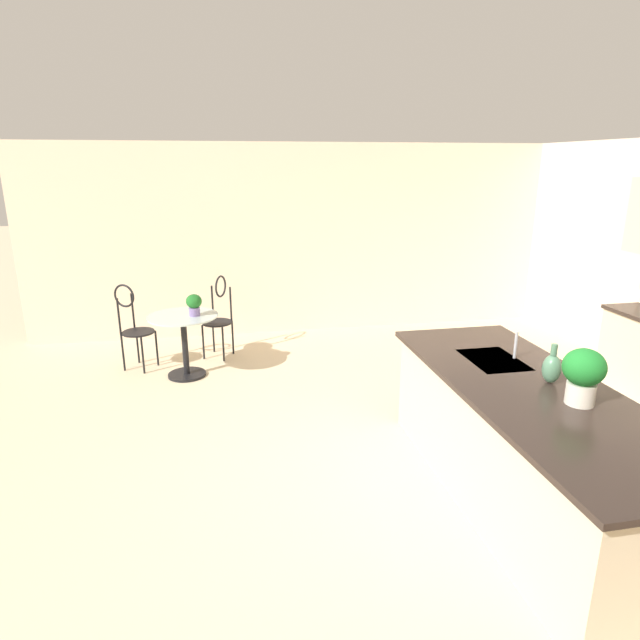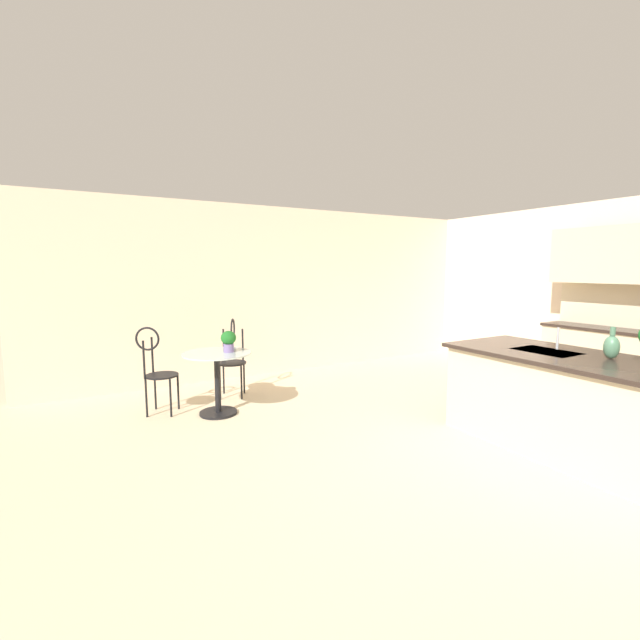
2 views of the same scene
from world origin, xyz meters
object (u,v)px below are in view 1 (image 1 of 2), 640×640
object	(u,v)px
chair_by_island	(219,313)
vase_on_counter	(552,368)
chair_near_window	(133,323)
potted_plant_on_table	(194,304)
bistro_table	(185,340)
potted_plant_counter_near	(583,373)

from	to	relation	value
chair_by_island	vase_on_counter	world-z (taller)	vase_on_counter
chair_near_window	chair_by_island	size ratio (longest dim) A/B	1.00
vase_on_counter	potted_plant_on_table	bearing A→B (deg)	-138.39
chair_by_island	chair_near_window	bearing A→B (deg)	-75.78
bistro_table	chair_by_island	distance (m)	0.78
potted_plant_counter_near	vase_on_counter	size ratio (longest dim) A/B	1.30
bistro_table	vase_on_counter	distance (m)	4.03
chair_by_island	potted_plant_counter_near	bearing A→B (deg)	30.19
potted_plant_counter_near	vase_on_counter	bearing A→B (deg)	176.36
chair_near_window	bistro_table	bearing A→B (deg)	57.20
chair_by_island	potted_plant_on_table	distance (m)	0.79
chair_near_window	chair_by_island	distance (m)	1.05
chair_by_island	vase_on_counter	bearing A→B (deg)	32.82
potted_plant_on_table	potted_plant_counter_near	size ratio (longest dim) A/B	0.67
bistro_table	vase_on_counter	xyz separation A→B (m)	(2.92, 2.71, 0.58)
chair_near_window	vase_on_counter	world-z (taller)	vase_on_counter
chair_near_window	potted_plant_on_table	distance (m)	0.91
potted_plant_on_table	chair_near_window	bearing A→B (deg)	-119.31
vase_on_counter	chair_by_island	bearing A→B (deg)	-147.18
potted_plant_on_table	vase_on_counter	distance (m)	3.88
chair_by_island	bistro_table	bearing A→B (deg)	-31.92
potted_plant_on_table	vase_on_counter	bearing A→B (deg)	41.61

